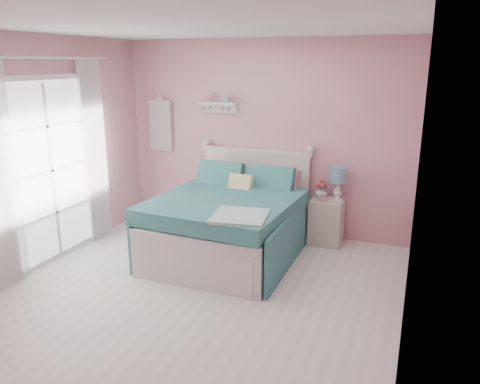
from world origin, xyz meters
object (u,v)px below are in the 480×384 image
Objects in this scene: table_lamp at (338,177)px; teacup at (323,199)px; vase at (321,192)px; bed at (230,223)px; nightstand at (326,222)px.

teacup is at bearing -133.35° from table_lamp.
table_lamp reaches higher than vase.
bed is 12.74× the size of vase.
teacup is (0.07, -0.17, -0.04)m from vase.
bed is at bearing -142.91° from nightstand.
bed reaches higher than teacup.
nightstand is at bearing 40.53° from bed.
bed is at bearing -144.16° from table_lamp.
teacup is (-0.03, -0.11, 0.33)m from nightstand.
teacup is (1.00, 0.67, 0.23)m from bed.
nightstand is 0.35m from teacup.
vase is at bearing 176.51° from table_lamp.
table_lamp is 0.34m from teacup.
nightstand is at bearing 73.02° from teacup.
table_lamp is 0.30m from vase.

